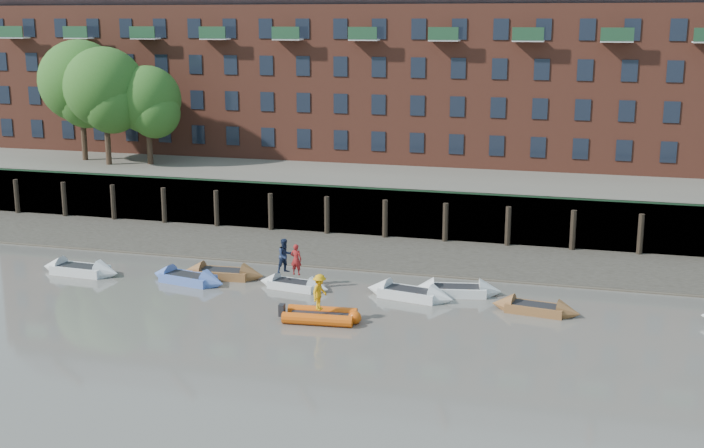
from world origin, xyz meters
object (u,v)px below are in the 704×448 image
at_px(rowboat_5, 456,291).
at_px(person_rower_b, 285,256).
at_px(person_rower_a, 296,259).
at_px(rowboat_1, 188,278).
at_px(rowboat_4, 410,294).
at_px(rowboat_6, 535,309).
at_px(person_rib_crew, 320,292).
at_px(rowboat_2, 223,274).
at_px(rib_tender, 323,316).
at_px(rowboat_3, 294,285).
at_px(rowboat_0, 80,270).

relative_size(rowboat_5, person_rower_b, 2.63).
bearing_deg(person_rower_a, rowboat_5, -168.10).
bearing_deg(rowboat_1, person_rower_a, 16.08).
distance_m(rowboat_4, rowboat_5, 2.54).
height_order(rowboat_1, rowboat_5, rowboat_5).
height_order(rowboat_4, person_rower_a, person_rower_a).
distance_m(rowboat_6, person_rib_crew, 10.73).
bearing_deg(person_rower_a, rowboat_1, 7.94).
height_order(rowboat_2, person_rower_a, person_rower_a).
xyz_separation_m(rowboat_5, rib_tender, (-5.50, -5.81, 0.04)).
xyz_separation_m(rowboat_1, rowboat_5, (14.55, 1.74, 0.00)).
height_order(rowboat_2, person_rower_b, person_rower_b).
relative_size(rowboat_1, person_rower_a, 2.89).
bearing_deg(person_rower_a, rowboat_6, -179.17).
height_order(rowboat_3, rib_tender, rowboat_3).
bearing_deg(person_rib_crew, rowboat_2, 63.85).
height_order(rowboat_6, rib_tender, rowboat_6).
bearing_deg(person_rower_b, rowboat_4, -49.93).
relative_size(rowboat_0, rowboat_1, 1.02).
height_order(rowboat_4, person_rower_b, person_rower_b).
relative_size(rowboat_0, rowboat_4, 1.00).
relative_size(rowboat_4, rib_tender, 1.32).
height_order(rowboat_4, person_rib_crew, person_rib_crew).
relative_size(person_rower_a, person_rib_crew, 0.96).
bearing_deg(rib_tender, person_rower_a, 117.62).
distance_m(rowboat_4, rib_tender, 5.66).
relative_size(rowboat_0, rowboat_3, 1.17).
xyz_separation_m(rowboat_3, rib_tender, (3.09, -4.59, 0.07)).
height_order(rowboat_3, person_rower_b, person_rower_b).
relative_size(rowboat_1, person_rower_b, 2.60).
relative_size(rowboat_3, rowboat_5, 0.86).
bearing_deg(person_rower_a, rowboat_3, -7.74).
height_order(rowboat_0, person_rower_b, person_rower_b).
distance_m(rowboat_6, person_rower_a, 12.72).
bearing_deg(rowboat_6, rowboat_1, -171.94).
bearing_deg(rowboat_5, rib_tender, -144.55).
xyz_separation_m(rowboat_1, person_rib_crew, (8.91, -4.15, 1.24)).
bearing_deg(rowboat_2, person_rib_crew, -40.42).
bearing_deg(rowboat_0, rib_tender, -11.09).
relative_size(rowboat_3, rowboat_4, 0.85).
distance_m(rowboat_2, person_rower_a, 4.95).
relative_size(rowboat_4, person_rib_crew, 2.85).
distance_m(rowboat_2, rib_tender, 9.34).
xyz_separation_m(rowboat_2, rowboat_6, (17.29, -1.47, -0.02)).
bearing_deg(rowboat_6, person_rower_a, -174.26).
height_order(rowboat_2, rowboat_5, same).
bearing_deg(rowboat_0, rowboat_4, 5.16).
relative_size(rowboat_1, rowboat_2, 1.01).
distance_m(rowboat_3, rowboat_4, 6.33).
bearing_deg(rowboat_6, person_rower_b, -175.09).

